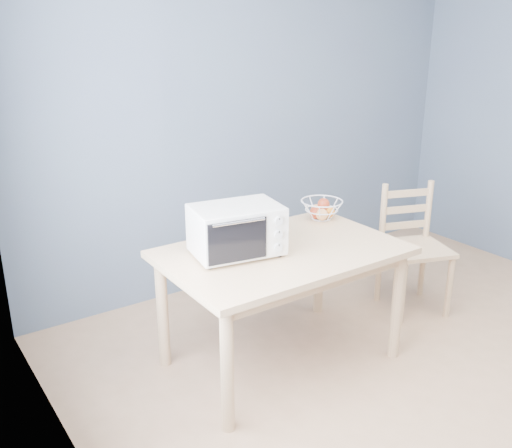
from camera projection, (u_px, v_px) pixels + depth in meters
dining_table at (282, 265)px, 3.39m from camera, size 1.40×0.90×0.75m
toaster_oven at (234, 230)px, 3.22m from camera, size 0.55×0.42×0.29m
fruit_basket at (321, 209)px, 3.85m from camera, size 0.30×0.30×0.14m
dining_chair at (413, 249)px, 4.15m from camera, size 0.55×0.55×0.92m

